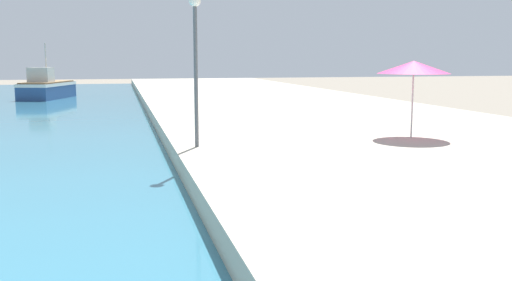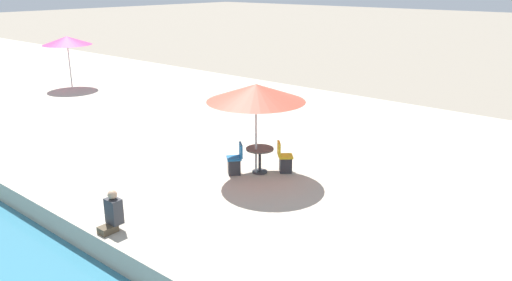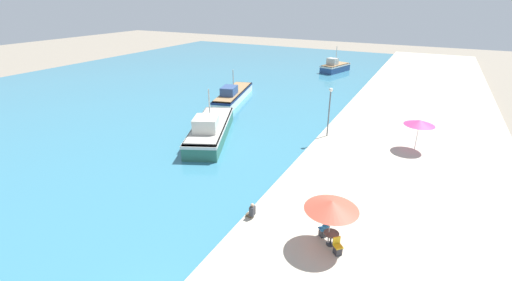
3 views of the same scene
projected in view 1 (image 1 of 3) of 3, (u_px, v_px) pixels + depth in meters
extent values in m
cube|color=#BCB29E|center=(293.00, 111.00, 32.36)|extent=(16.00, 90.00, 0.63)
cube|color=navy|center=(47.00, 91.00, 46.46)|extent=(4.12, 6.65, 1.29)
cube|color=silver|center=(47.00, 84.00, 46.39)|extent=(4.18, 6.72, 0.25)
cube|color=#99754C|center=(47.00, 82.00, 46.36)|extent=(3.79, 6.12, 0.10)
cube|color=#B7B2A8|center=(41.00, 75.00, 45.20)|extent=(2.02, 1.80, 1.16)
cylinder|color=#B7B2A8|center=(46.00, 62.00, 46.13)|extent=(0.12, 0.12, 3.09)
cylinder|color=#B7B7B7|center=(412.00, 103.00, 19.52)|extent=(0.06, 0.06, 2.32)
cone|color=#E5387A|center=(414.00, 67.00, 19.35)|extent=(2.46, 2.46, 0.43)
cylinder|color=#565B60|center=(196.00, 78.00, 17.16)|extent=(0.12, 0.12, 4.20)
sphere|color=white|center=(195.00, 1.00, 16.84)|extent=(0.36, 0.36, 0.36)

